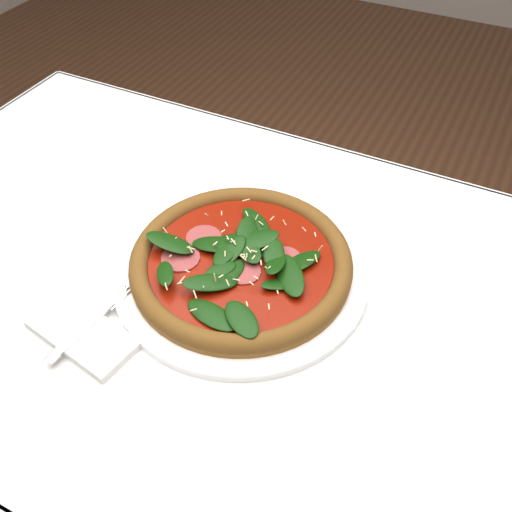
% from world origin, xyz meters
% --- Properties ---
extents(ground, '(6.00, 6.00, 0.00)m').
position_xyz_m(ground, '(0.00, 0.00, 0.00)').
color(ground, brown).
rests_on(ground, ground).
extents(dining_table, '(1.21, 0.81, 0.75)m').
position_xyz_m(dining_table, '(0.00, 0.00, 0.65)').
color(dining_table, silver).
rests_on(dining_table, ground).
extents(plate, '(0.38, 0.38, 0.02)m').
position_xyz_m(plate, '(0.07, 0.03, 0.76)').
color(plate, white).
rests_on(plate, dining_table).
extents(pizza, '(0.41, 0.41, 0.04)m').
position_xyz_m(pizza, '(0.07, 0.03, 0.78)').
color(pizza, olive).
rests_on(pizza, plate).
extents(napkin, '(0.17, 0.10, 0.01)m').
position_xyz_m(napkin, '(-0.07, -0.18, 0.76)').
color(napkin, silver).
rests_on(napkin, dining_table).
extents(fork, '(0.04, 0.16, 0.00)m').
position_xyz_m(fork, '(-0.07, -0.15, 0.76)').
color(fork, silver).
rests_on(fork, napkin).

